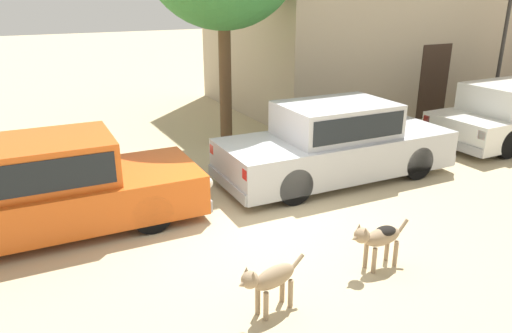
# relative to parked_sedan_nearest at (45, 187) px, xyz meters

# --- Properties ---
(ground_plane) EXTENTS (80.00, 80.00, 0.00)m
(ground_plane) POSITION_rel_parked_sedan_nearest_xyz_m (2.97, -1.31, -0.72)
(ground_plane) COLOR tan
(parked_sedan_nearest) EXTENTS (4.82, 1.84, 1.46)m
(parked_sedan_nearest) POSITION_rel_parked_sedan_nearest_xyz_m (0.00, 0.00, 0.00)
(parked_sedan_nearest) COLOR #D15619
(parked_sedan_nearest) RESTS_ON ground_plane
(parked_sedan_second) EXTENTS (4.83, 1.86, 1.51)m
(parked_sedan_second) POSITION_rel_parked_sedan_nearest_xyz_m (5.26, -0.18, 0.02)
(parked_sedan_second) COLOR #B2B5BA
(parked_sedan_second) RESTS_ON ground_plane
(stray_dog_spotted) EXTENTS (0.97, 0.23, 0.70)m
(stray_dog_spotted) POSITION_rel_parked_sedan_nearest_xyz_m (3.76, -3.19, -0.26)
(stray_dog_spotted) COLOR #997F60
(stray_dog_spotted) RESTS_ON ground_plane
(stray_dog_tan) EXTENTS (0.97, 0.33, 0.69)m
(stray_dog_tan) POSITION_rel_parked_sedan_nearest_xyz_m (2.01, -3.38, -0.27)
(stray_dog_tan) COLOR #997F60
(stray_dog_tan) RESTS_ON ground_plane
(street_lamp) EXTENTS (0.22, 0.22, 3.74)m
(street_lamp) POSITION_rel_parked_sedan_nearest_xyz_m (11.96, 1.45, 1.69)
(street_lamp) COLOR #2D2B28
(street_lamp) RESTS_ON ground_plane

